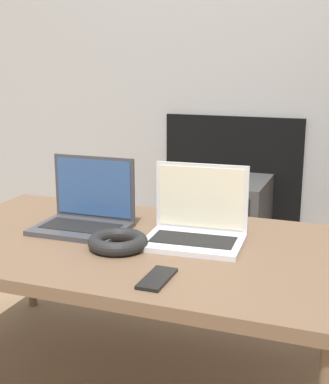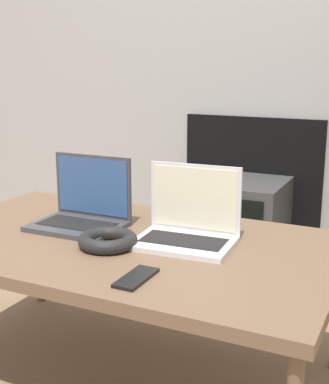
{
  "view_description": "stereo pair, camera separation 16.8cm",
  "coord_description": "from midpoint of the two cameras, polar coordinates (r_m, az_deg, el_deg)",
  "views": [
    {
      "loc": [
        0.64,
        -1.23,
        1.01
      ],
      "look_at": [
        0.0,
        0.49,
        0.56
      ],
      "focal_mm": 50.0,
      "sensor_mm": 36.0,
      "label": 1
    },
    {
      "loc": [
        0.8,
        -1.16,
        1.01
      ],
      "look_at": [
        0.0,
        0.49,
        0.56
      ],
      "focal_mm": 50.0,
      "sensor_mm": 36.0,
      "label": 2
    }
  ],
  "objects": [
    {
      "name": "laptop_right",
      "position": [
        1.63,
        0.47,
        -3.51
      ],
      "size": [
        0.31,
        0.23,
        0.23
      ],
      "rotation": [
        0.0,
        0.0,
        0.06
      ],
      "color": "silver",
      "rests_on": "table"
    },
    {
      "name": "tv",
      "position": [
        2.95,
        4.41,
        -2.31
      ],
      "size": [
        0.49,
        0.46,
        0.39
      ],
      "color": "#383838",
      "rests_on": "ground_plane"
    },
    {
      "name": "laptop_left",
      "position": [
        1.79,
        -11.05,
        -2.17
      ],
      "size": [
        0.3,
        0.22,
        0.23
      ],
      "rotation": [
        0.0,
        0.0,
        0.01
      ],
      "color": "#38383D",
      "rests_on": "table"
    },
    {
      "name": "headphones",
      "position": [
        1.59,
        -8.04,
        -5.32
      ],
      "size": [
        0.18,
        0.18,
        0.04
      ],
      "color": "black",
      "rests_on": "table"
    },
    {
      "name": "table",
      "position": [
        1.67,
        -6.55,
        -6.29
      ],
      "size": [
        1.31,
        0.77,
        0.47
      ],
      "color": "brown",
      "rests_on": "ground_plane"
    },
    {
      "name": "phone",
      "position": [
        1.37,
        -4.37,
        -9.24
      ],
      "size": [
        0.06,
        0.15,
        0.01
      ],
      "color": "black",
      "rests_on": "table"
    },
    {
      "name": "wall_back",
      "position": [
        3.1,
        7.32,
        18.82
      ],
      "size": [
        7.0,
        0.08,
        2.6
      ],
      "color": "#999999",
      "rests_on": "ground_plane"
    }
  ]
}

